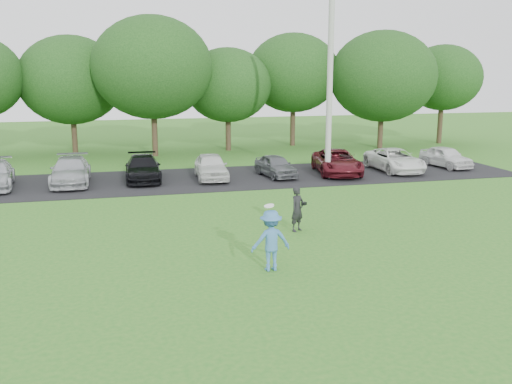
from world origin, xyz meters
TOP-DOWN VIEW (x-y plane):
  - ground at (0.00, 0.00)m, footprint 100.00×100.00m
  - parking_lot at (0.00, 13.00)m, footprint 32.00×6.50m
  - utility_pole at (5.73, 11.61)m, footprint 0.28×0.28m
  - frisbee_player at (-0.61, -0.51)m, footprint 1.10×0.65m
  - camera_bystander at (1.30, 2.97)m, footprint 0.66×0.60m
  - parked_cars at (-0.33, 12.99)m, footprint 28.39×5.14m
  - tree_row at (1.51, 22.76)m, footprint 42.39×9.85m

SIDE VIEW (x-z plane):
  - ground at x=0.00m, z-range 0.00..0.00m
  - parking_lot at x=0.00m, z-range 0.00..0.03m
  - parked_cars at x=-0.33m, z-range 0.01..1.26m
  - camera_bystander at x=1.30m, z-range 0.00..1.51m
  - frisbee_player at x=-0.61m, z-range -0.08..1.75m
  - tree_row at x=1.51m, z-range 0.59..9.23m
  - utility_pole at x=5.73m, z-range 0.00..10.18m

